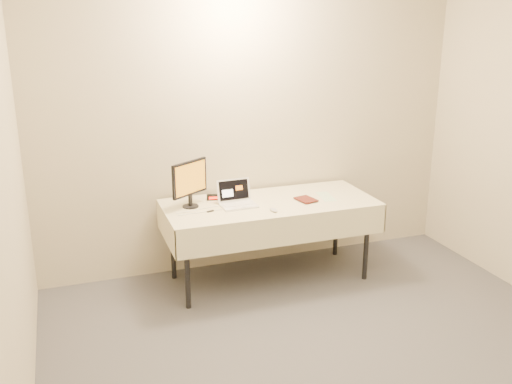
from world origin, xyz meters
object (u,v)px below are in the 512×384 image
object	(u,v)px
laptop	(237,199)
monitor	(190,180)
table	(270,208)
book	(300,192)

from	to	relation	value
laptop	monitor	distance (m)	0.44
laptop	table	bearing A→B (deg)	-6.79
laptop	book	bearing A→B (deg)	-14.22
table	monitor	bearing A→B (deg)	172.29
monitor	book	size ratio (longest dim) A/B	2.11
laptop	monitor	xyz separation A→B (m)	(-0.39, 0.07, 0.19)
monitor	book	bearing A→B (deg)	-44.77
monitor	table	bearing A→B (deg)	-41.31
laptop	monitor	size ratio (longest dim) A/B	0.77
table	monitor	world-z (taller)	monitor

